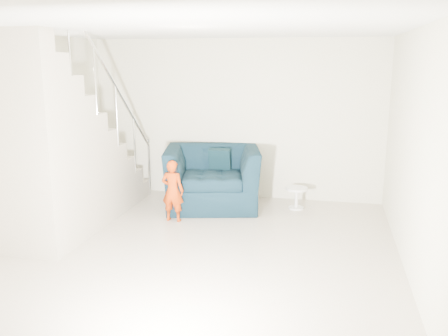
{
  "coord_description": "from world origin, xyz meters",
  "views": [
    {
      "loc": [
        1.58,
        -5.19,
        2.34
      ],
      "look_at": [
        0.15,
        1.2,
        0.85
      ],
      "focal_mm": 38.0,
      "sensor_mm": 36.0,
      "label": 1
    }
  ],
  "objects_px": {
    "toddler": "(173,191)",
    "staircase": "(62,164)",
    "side_table": "(296,194)",
    "armchair": "(212,177)"
  },
  "relations": [
    {
      "from": "toddler",
      "to": "armchair",
      "type": "bearing_deg",
      "value": -112.21
    },
    {
      "from": "side_table",
      "to": "staircase",
      "type": "height_order",
      "value": "staircase"
    },
    {
      "from": "toddler",
      "to": "side_table",
      "type": "xyz_separation_m",
      "value": [
        1.75,
        1.0,
        -0.23
      ]
    },
    {
      "from": "armchair",
      "to": "staircase",
      "type": "distance_m",
      "value": 2.37
    },
    {
      "from": "armchair",
      "to": "staircase",
      "type": "xyz_separation_m",
      "value": [
        -1.76,
        -1.53,
        0.46
      ]
    },
    {
      "from": "side_table",
      "to": "staircase",
      "type": "bearing_deg",
      "value": -151.88
    },
    {
      "from": "toddler",
      "to": "staircase",
      "type": "distance_m",
      "value": 1.6
    },
    {
      "from": "armchair",
      "to": "side_table",
      "type": "distance_m",
      "value": 1.39
    },
    {
      "from": "armchair",
      "to": "staircase",
      "type": "relative_size",
      "value": 0.41
    },
    {
      "from": "staircase",
      "to": "armchair",
      "type": "bearing_deg",
      "value": 40.92
    }
  ]
}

